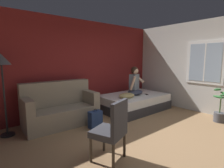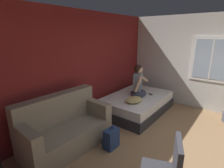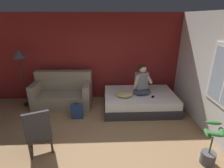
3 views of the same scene
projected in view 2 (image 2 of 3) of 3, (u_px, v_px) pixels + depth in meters
ground_plane at (197, 165)px, 3.00m from camera, size 40.00×40.00×0.00m
wall_back_accent at (81, 68)px, 4.29m from camera, size 10.16×0.16×2.70m
bed at (137, 104)px, 5.01m from camera, size 2.09×1.39×0.48m
couch at (65, 128)px, 3.40m from camera, size 1.73×0.89×1.04m
person_seated at (138, 83)px, 4.86m from camera, size 0.63×0.58×0.88m
backpack at (111, 139)px, 3.41m from camera, size 0.30×0.23×0.46m
throw_pillow at (134, 100)px, 4.44m from camera, size 0.54×0.44×0.14m
cell_phone at (150, 94)px, 5.03m from camera, size 0.13×0.16×0.01m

